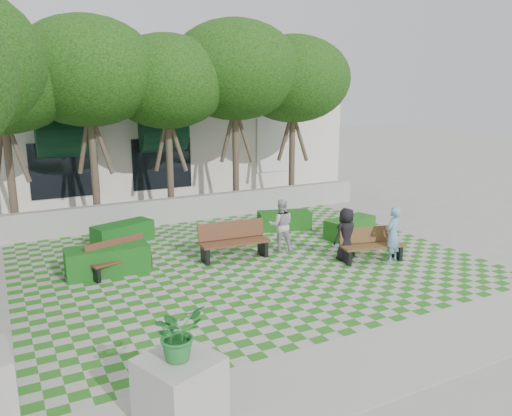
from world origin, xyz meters
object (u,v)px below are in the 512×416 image
bench_mid (234,241)px  bench_west (119,257)px  hedge_west (108,260)px  person_white (281,225)px  hedge_east (350,227)px  hedge_midright (284,220)px  planter_front (180,376)px  bench_east (371,245)px  hedge_midleft (123,233)px  person_dark (346,234)px  person_blue (393,235)px

bench_mid → bench_west: (-3.14, 0.31, -0.07)m
hedge_west → person_white: person_white is taller
bench_west → hedge_east: bench_west is taller
hedge_midright → planter_front: planter_front is taller
hedge_east → person_white: 2.77m
bench_east → hedge_midleft: (-5.76, 4.86, -0.12)m
hedge_east → bench_west: bearing=179.0°
planter_front → person_dark: planter_front is taller
hedge_east → hedge_midleft: size_ratio=0.97×
bench_mid → planter_front: planter_front is taller
person_dark → person_white: 1.97m
person_dark → planter_front: bearing=30.4°
hedge_midright → person_white: person_white is taller
hedge_east → person_dark: bearing=-131.3°
bench_east → hedge_midright: bench_east is taller
hedge_midleft → bench_west: bearing=-105.2°
bench_west → bench_mid: bearing=-23.4°
bench_west → hedge_midright: size_ratio=1.00×
planter_front → person_dark: bearing=35.2°
planter_front → person_dark: 7.95m
hedge_midright → person_dark: bearing=-92.4°
hedge_east → person_dark: 2.40m
bench_west → person_white: bearing=-21.6°
bench_east → person_blue: size_ratio=1.18×
bench_west → person_dark: 6.17m
hedge_midright → hedge_midleft: hedge_midleft is taller
hedge_west → person_white: 5.01m
hedge_midright → hedge_midleft: size_ratio=0.96×
hedge_west → planter_front: planter_front is taller
planter_front → person_white: planter_front is taller
hedge_midleft → planter_front: 9.19m
hedge_midleft → person_white: bearing=-36.1°
bench_west → hedge_midleft: (0.71, 2.59, -0.10)m
hedge_midright → bench_west: bearing=-164.5°
bench_mid → person_dark: (2.72, -1.59, 0.25)m
bench_west → person_white: (4.69, -0.31, 0.36)m
hedge_midright → planter_front: (-6.65, -8.15, 0.41)m
bench_west → hedge_midright: bench_west is taller
bench_west → person_white: 4.72m
hedge_midright → hedge_west: (-6.29, -1.58, 0.05)m
hedge_west → person_dark: bearing=-17.9°
hedge_midright → bench_mid: bearing=-145.5°
bench_west → person_dark: bearing=-35.7°
bench_east → bench_west: 6.85m
person_white → hedge_west: bearing=18.8°
hedge_midright → person_dark: (-0.15, -3.57, 0.43)m
planter_front → person_dark: size_ratio=1.19×
hedge_midleft → person_blue: (6.20, -5.22, 0.45)m
planter_front → person_blue: 8.48m
bench_mid → hedge_west: size_ratio=0.96×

